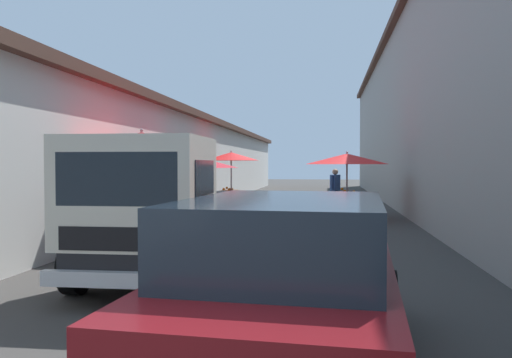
% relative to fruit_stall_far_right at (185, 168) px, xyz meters
% --- Properties ---
extents(ground, '(90.00, 90.00, 0.00)m').
position_rel_fruit_stall_far_right_xyz_m(ground, '(1.74, -2.59, -1.63)').
color(ground, '#3D3A38').
extents(building_left_whitewash, '(49.80, 7.50, 3.67)m').
position_rel_fruit_stall_far_right_xyz_m(building_left_whitewash, '(3.99, 4.58, 0.21)').
color(building_left_whitewash, silver).
rests_on(building_left_whitewash, ground).
extents(fruit_stall_far_right, '(2.86, 2.86, 2.08)m').
position_rel_fruit_stall_far_right_xyz_m(fruit_stall_far_right, '(0.00, 0.00, 0.00)').
color(fruit_stall_far_right, '#9E9EA3').
rests_on(fruit_stall_far_right, ground).
extents(fruit_stall_near_left, '(2.64, 2.64, 2.15)m').
position_rel_fruit_stall_far_right_xyz_m(fruit_stall_near_left, '(3.41, -4.34, -0.01)').
color(fruit_stall_near_left, '#9E9EA3').
rests_on(fruit_stall_near_left, ground).
extents(fruit_stall_near_right, '(2.72, 2.72, 2.47)m').
position_rel_fruit_stall_far_right_xyz_m(fruit_stall_near_right, '(-2.89, 0.15, 0.31)').
color(fruit_stall_near_right, '#9E9EA3').
rests_on(fruit_stall_near_right, ground).
extents(fruit_stall_far_left, '(2.16, 2.16, 2.27)m').
position_rel_fruit_stall_far_right_xyz_m(fruit_stall_far_left, '(6.59, 0.01, 0.03)').
color(fruit_stall_far_left, '#9E9EA3').
rests_on(fruit_stall_far_left, ground).
extents(hatchback_car, '(4.02, 2.15, 1.45)m').
position_rel_fruit_stall_far_right_xyz_m(hatchback_car, '(-8.98, -3.41, -0.90)').
color(hatchback_car, '#600F14').
rests_on(hatchback_car, ground).
extents(delivery_truck, '(4.95, 2.03, 2.08)m').
position_rel_fruit_stall_far_right_xyz_m(delivery_truck, '(-6.15, -1.29, -0.59)').
color(delivery_truck, black).
rests_on(delivery_truck, ground).
extents(vendor_by_crates, '(0.57, 0.38, 1.56)m').
position_rel_fruit_stall_far_right_xyz_m(vendor_by_crates, '(5.64, -4.00, -0.74)').
color(vendor_by_crates, '#665B4C').
rests_on(vendor_by_crates, ground).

